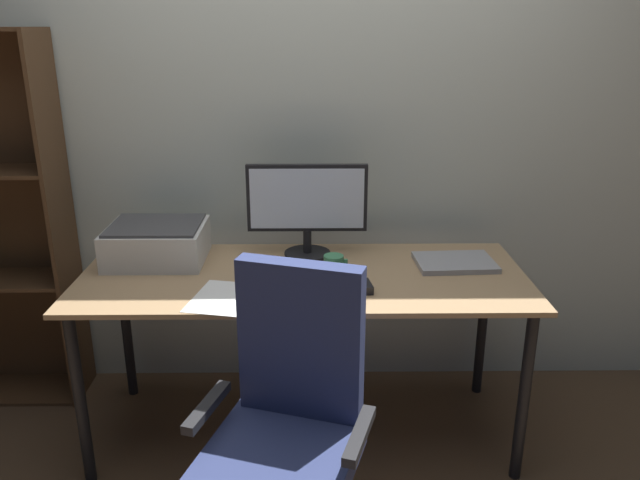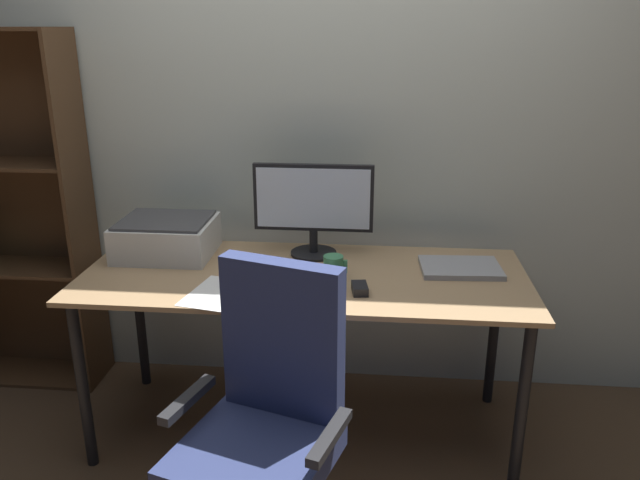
{
  "view_description": "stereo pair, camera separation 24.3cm",
  "coord_description": "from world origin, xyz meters",
  "px_view_note": "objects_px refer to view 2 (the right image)",
  "views": [
    {
      "loc": [
        0.04,
        -2.33,
        1.69
      ],
      "look_at": [
        0.07,
        -0.03,
        0.89
      ],
      "focal_mm": 35.14,
      "sensor_mm": 36.0,
      "label": 1
    },
    {
      "loc": [
        0.29,
        -2.32,
        1.69
      ],
      "look_at": [
        0.07,
        -0.03,
        0.89
      ],
      "focal_mm": 35.14,
      "sensor_mm": 36.0,
      "label": 2
    }
  ],
  "objects_px": {
    "monitor": "(313,204)",
    "printer": "(166,237)",
    "mouse": "(360,288)",
    "office_chair": "(265,440)",
    "keyboard": "(307,289)",
    "bookshelf": "(15,217)",
    "laptop": "(460,268)",
    "desk": "(304,291)",
    "coffee_mug": "(334,267)"
  },
  "relations": [
    {
      "from": "monitor",
      "to": "office_chair",
      "type": "bearing_deg",
      "value": -93.45
    },
    {
      "from": "coffee_mug",
      "to": "office_chair",
      "type": "height_order",
      "value": "office_chair"
    },
    {
      "from": "bookshelf",
      "to": "desk",
      "type": "bearing_deg",
      "value": -14.39
    },
    {
      "from": "keyboard",
      "to": "laptop",
      "type": "height_order",
      "value": "laptop"
    },
    {
      "from": "monitor",
      "to": "laptop",
      "type": "xyz_separation_m",
      "value": [
        0.62,
        -0.13,
        -0.22
      ]
    },
    {
      "from": "monitor",
      "to": "office_chair",
      "type": "height_order",
      "value": "monitor"
    },
    {
      "from": "keyboard",
      "to": "mouse",
      "type": "distance_m",
      "value": 0.2
    },
    {
      "from": "monitor",
      "to": "office_chair",
      "type": "xyz_separation_m",
      "value": [
        -0.06,
        -0.92,
        -0.51
      ]
    },
    {
      "from": "monitor",
      "to": "keyboard",
      "type": "relative_size",
      "value": 1.76
    },
    {
      "from": "keyboard",
      "to": "mouse",
      "type": "xyz_separation_m",
      "value": [
        0.2,
        0.01,
        0.01
      ]
    },
    {
      "from": "laptop",
      "to": "office_chair",
      "type": "bearing_deg",
      "value": -133.26
    },
    {
      "from": "laptop",
      "to": "bookshelf",
      "type": "bearing_deg",
      "value": 169.41
    },
    {
      "from": "monitor",
      "to": "bookshelf",
      "type": "bearing_deg",
      "value": 174.38
    },
    {
      "from": "monitor",
      "to": "keyboard",
      "type": "xyz_separation_m",
      "value": [
        0.02,
        -0.4,
        -0.22
      ]
    },
    {
      "from": "desk",
      "to": "keyboard",
      "type": "distance_m",
      "value": 0.2
    },
    {
      "from": "keyboard",
      "to": "office_chair",
      "type": "bearing_deg",
      "value": -100.01
    },
    {
      "from": "keyboard",
      "to": "coffee_mug",
      "type": "distance_m",
      "value": 0.17
    },
    {
      "from": "mouse",
      "to": "laptop",
      "type": "distance_m",
      "value": 0.48
    },
    {
      "from": "mouse",
      "to": "coffee_mug",
      "type": "distance_m",
      "value": 0.17
    },
    {
      "from": "laptop",
      "to": "printer",
      "type": "height_order",
      "value": "printer"
    },
    {
      "from": "mouse",
      "to": "bookshelf",
      "type": "relative_size",
      "value": 0.06
    },
    {
      "from": "mouse",
      "to": "bookshelf",
      "type": "bearing_deg",
      "value": 153.61
    },
    {
      "from": "mouse",
      "to": "office_chair",
      "type": "relative_size",
      "value": 0.1
    },
    {
      "from": "desk",
      "to": "monitor",
      "type": "distance_m",
      "value": 0.38
    },
    {
      "from": "coffee_mug",
      "to": "bookshelf",
      "type": "distance_m",
      "value": 1.59
    },
    {
      "from": "desk",
      "to": "bookshelf",
      "type": "relative_size",
      "value": 1.06
    },
    {
      "from": "desk",
      "to": "printer",
      "type": "xyz_separation_m",
      "value": [
        -0.62,
        0.16,
        0.16
      ]
    },
    {
      "from": "keyboard",
      "to": "printer",
      "type": "bearing_deg",
      "value": 150.01
    },
    {
      "from": "keyboard",
      "to": "mouse",
      "type": "relative_size",
      "value": 3.02
    },
    {
      "from": "keyboard",
      "to": "laptop",
      "type": "bearing_deg",
      "value": 22.53
    },
    {
      "from": "coffee_mug",
      "to": "laptop",
      "type": "xyz_separation_m",
      "value": [
        0.51,
        0.13,
        -0.04
      ]
    },
    {
      "from": "printer",
      "to": "office_chair",
      "type": "xyz_separation_m",
      "value": [
        0.58,
        -0.87,
        -0.36
      ]
    },
    {
      "from": "monitor",
      "to": "laptop",
      "type": "relative_size",
      "value": 1.59
    },
    {
      "from": "coffee_mug",
      "to": "keyboard",
      "type": "bearing_deg",
      "value": -122.36
    },
    {
      "from": "office_chair",
      "to": "mouse",
      "type": "bearing_deg",
      "value": 80.65
    },
    {
      "from": "monitor",
      "to": "coffee_mug",
      "type": "xyz_separation_m",
      "value": [
        0.11,
        -0.26,
        -0.18
      ]
    },
    {
      "from": "monitor",
      "to": "mouse",
      "type": "relative_size",
      "value": 5.3
    },
    {
      "from": "desk",
      "to": "keyboard",
      "type": "height_order",
      "value": "keyboard"
    },
    {
      "from": "monitor",
      "to": "printer",
      "type": "relative_size",
      "value": 1.27
    },
    {
      "from": "monitor",
      "to": "bookshelf",
      "type": "relative_size",
      "value": 0.3
    },
    {
      "from": "coffee_mug",
      "to": "bookshelf",
      "type": "height_order",
      "value": "bookshelf"
    },
    {
      "from": "coffee_mug",
      "to": "office_chair",
      "type": "bearing_deg",
      "value": -103.73
    },
    {
      "from": "mouse",
      "to": "printer",
      "type": "bearing_deg",
      "value": 150.09
    },
    {
      "from": "office_chair",
      "to": "monitor",
      "type": "bearing_deg",
      "value": 104.07
    },
    {
      "from": "keyboard",
      "to": "bookshelf",
      "type": "relative_size",
      "value": 0.17
    },
    {
      "from": "office_chair",
      "to": "bookshelf",
      "type": "bearing_deg",
      "value": 159.86
    },
    {
      "from": "mouse",
      "to": "laptop",
      "type": "height_order",
      "value": "mouse"
    },
    {
      "from": "laptop",
      "to": "printer",
      "type": "bearing_deg",
      "value": 173.71
    },
    {
      "from": "laptop",
      "to": "keyboard",
      "type": "bearing_deg",
      "value": -158.48
    },
    {
      "from": "office_chair",
      "to": "printer",
      "type": "bearing_deg",
      "value": 141.27
    }
  ]
}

